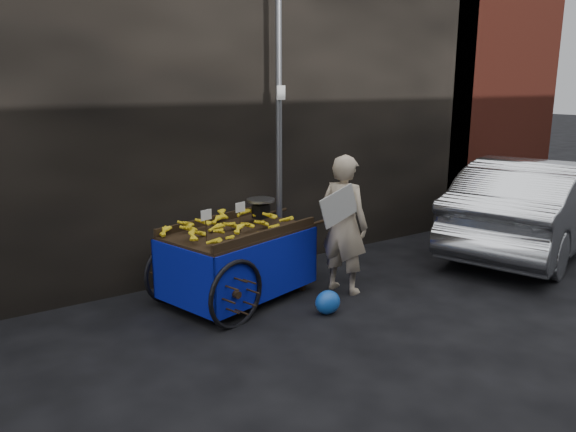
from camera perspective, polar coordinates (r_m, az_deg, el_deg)
ground at (r=6.62m, az=3.13°, el=-9.07°), size 80.00×80.00×0.00m
building_wall at (r=8.51m, az=-5.30°, el=13.19°), size 13.50×2.00×5.00m
street_pole at (r=7.37m, az=-0.93°, el=9.37°), size 0.12×0.10×4.00m
banana_cart at (r=6.56m, az=-5.50°, el=-2.28°), size 2.44×1.56×1.23m
vendor at (r=6.82m, az=5.72°, el=-0.84°), size 0.84×0.72×1.70m
plastic_bag at (r=6.35m, az=4.06°, el=-8.74°), size 0.30×0.24×0.27m
parked_car at (r=9.40m, az=23.78°, el=1.11°), size 4.54×2.76×1.41m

